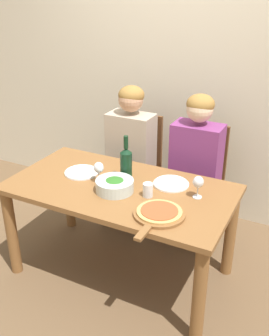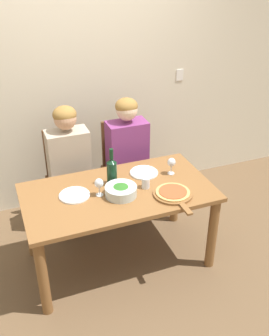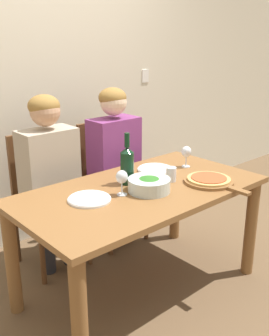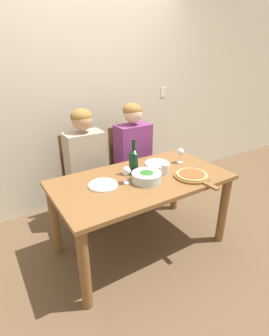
{
  "view_description": "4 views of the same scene",
  "coord_description": "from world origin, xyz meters",
  "px_view_note": "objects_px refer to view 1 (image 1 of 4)",
  "views": [
    {
      "loc": [
        1.16,
        -2.06,
        1.98
      ],
      "look_at": [
        0.07,
        0.08,
        0.84
      ],
      "focal_mm": 42.0,
      "sensor_mm": 36.0,
      "label": 1
    },
    {
      "loc": [
        -0.84,
        -2.54,
        2.44
      ],
      "look_at": [
        0.14,
        0.01,
        0.9
      ],
      "focal_mm": 42.0,
      "sensor_mm": 36.0,
      "label": 2
    },
    {
      "loc": [
        -1.51,
        -1.64,
        1.59
      ],
      "look_at": [
        0.04,
        0.11,
        0.82
      ],
      "focal_mm": 42.0,
      "sensor_mm": 36.0,
      "label": 3
    },
    {
      "loc": [
        -1.15,
        -1.7,
        1.72
      ],
      "look_at": [
        -0.07,
        0.0,
        0.84
      ],
      "focal_mm": 28.0,
      "sensor_mm": 36.0,
      "label": 4
    }
  ],
  "objects_px": {
    "wine_bottle": "(126,163)",
    "broccoli_bowl": "(114,185)",
    "wine_glass_right": "(198,183)",
    "water_tumbler": "(148,190)",
    "pizza_on_board": "(159,213)",
    "dinner_plate_right": "(171,183)",
    "wine_glass_left": "(99,169)",
    "dinner_plate_left": "(81,172)",
    "chair_right": "(198,178)",
    "person_man": "(196,157)",
    "person_woman": "(130,145)",
    "chair_left": "(136,165)"
  },
  "relations": [
    {
      "from": "pizza_on_board",
      "to": "chair_left",
      "type": "bearing_deg",
      "value": 123.39
    },
    {
      "from": "dinner_plate_right",
      "to": "wine_glass_left",
      "type": "relative_size",
      "value": 1.63
    },
    {
      "from": "chair_right",
      "to": "wine_bottle",
      "type": "xyz_separation_m",
      "value": [
        -0.33,
        -0.64,
        0.33
      ]
    },
    {
      "from": "water_tumbler",
      "to": "person_man",
      "type": "bearing_deg",
      "value": 82.17
    },
    {
      "from": "wine_bottle",
      "to": "water_tumbler",
      "type": "bearing_deg",
      "value": -32.24
    },
    {
      "from": "wine_bottle",
      "to": "dinner_plate_left",
      "type": "relative_size",
      "value": 1.33
    },
    {
      "from": "person_man",
      "to": "dinner_plate_left",
      "type": "xyz_separation_m",
      "value": [
        -0.67,
        -0.59,
        -0.02
      ]
    },
    {
      "from": "wine_glass_left",
      "to": "water_tumbler",
      "type": "height_order",
      "value": "wine_glass_left"
    },
    {
      "from": "person_man",
      "to": "broccoli_bowl",
      "type": "relative_size",
      "value": 4.9
    },
    {
      "from": "chair_left",
      "to": "person_man",
      "type": "bearing_deg",
      "value": -11.12
    },
    {
      "from": "wine_bottle",
      "to": "dinner_plate_left",
      "type": "xyz_separation_m",
      "value": [
        -0.34,
        -0.06,
        -0.12
      ]
    },
    {
      "from": "pizza_on_board",
      "to": "water_tumbler",
      "type": "bearing_deg",
      "value": 130.66
    },
    {
      "from": "wine_glass_right",
      "to": "dinner_plate_right",
      "type": "bearing_deg",
      "value": 157.78
    },
    {
      "from": "wine_bottle",
      "to": "water_tumbler",
      "type": "distance_m",
      "value": 0.29
    },
    {
      "from": "pizza_on_board",
      "to": "dinner_plate_left",
      "type": "bearing_deg",
      "value": 159.6
    },
    {
      "from": "chair_right",
      "to": "person_woman",
      "type": "height_order",
      "value": "person_woman"
    },
    {
      "from": "person_man",
      "to": "dinner_plate_left",
      "type": "bearing_deg",
      "value": -138.71
    },
    {
      "from": "wine_glass_right",
      "to": "wine_bottle",
      "type": "bearing_deg",
      "value": 177.73
    },
    {
      "from": "person_woman",
      "to": "chair_left",
      "type": "bearing_deg",
      "value": 90.0
    },
    {
      "from": "pizza_on_board",
      "to": "wine_glass_right",
      "type": "relative_size",
      "value": 3.0
    },
    {
      "from": "dinner_plate_right",
      "to": "wine_glass_left",
      "type": "bearing_deg",
      "value": -157.35
    },
    {
      "from": "wine_bottle",
      "to": "pizza_on_board",
      "type": "relative_size",
      "value": 0.72
    },
    {
      "from": "pizza_on_board",
      "to": "water_tumbler",
      "type": "distance_m",
      "value": 0.25
    },
    {
      "from": "wine_bottle",
      "to": "broccoli_bowl",
      "type": "bearing_deg",
      "value": -87.55
    },
    {
      "from": "chair_right",
      "to": "chair_left",
      "type": "bearing_deg",
      "value": 180.0
    },
    {
      "from": "person_man",
      "to": "wine_glass_right",
      "type": "height_order",
      "value": "person_man"
    },
    {
      "from": "dinner_plate_left",
      "to": "broccoli_bowl",
      "type": "bearing_deg",
      "value": -19.52
    },
    {
      "from": "dinner_plate_left",
      "to": "wine_glass_left",
      "type": "distance_m",
      "value": 0.22
    },
    {
      "from": "chair_left",
      "to": "person_woman",
      "type": "bearing_deg",
      "value": -90.0
    },
    {
      "from": "wine_bottle",
      "to": "wine_glass_right",
      "type": "bearing_deg",
      "value": -2.27
    },
    {
      "from": "chair_right",
      "to": "person_man",
      "type": "distance_m",
      "value": 0.26
    },
    {
      "from": "wine_bottle",
      "to": "broccoli_bowl",
      "type": "relative_size",
      "value": 1.28
    },
    {
      "from": "chair_left",
      "to": "person_woman",
      "type": "distance_m",
      "value": 0.26
    },
    {
      "from": "pizza_on_board",
      "to": "person_woman",
      "type": "bearing_deg",
      "value": 126.71
    },
    {
      "from": "wine_bottle",
      "to": "wine_glass_right",
      "type": "relative_size",
      "value": 2.15
    },
    {
      "from": "broccoli_bowl",
      "to": "pizza_on_board",
      "type": "relative_size",
      "value": 0.56
    },
    {
      "from": "wine_glass_right",
      "to": "water_tumbler",
      "type": "distance_m",
      "value": 0.32
    },
    {
      "from": "broccoli_bowl",
      "to": "person_man",
      "type": "bearing_deg",
      "value": 65.45
    },
    {
      "from": "chair_left",
      "to": "water_tumbler",
      "type": "xyz_separation_m",
      "value": [
        0.48,
        -0.79,
        0.25
      ]
    },
    {
      "from": "water_tumbler",
      "to": "chair_right",
      "type": "bearing_deg",
      "value": 83.28
    },
    {
      "from": "wine_glass_left",
      "to": "chair_right",
      "type": "bearing_deg",
      "value": 57.8
    },
    {
      "from": "broccoli_bowl",
      "to": "dinner_plate_right",
      "type": "xyz_separation_m",
      "value": [
        0.3,
        0.25,
        -0.03
      ]
    },
    {
      "from": "dinner_plate_right",
      "to": "person_man",
      "type": "bearing_deg",
      "value": 87.63
    },
    {
      "from": "wine_glass_right",
      "to": "water_tumbler",
      "type": "relative_size",
      "value": 1.65
    },
    {
      "from": "dinner_plate_right",
      "to": "wine_glass_right",
      "type": "distance_m",
      "value": 0.25
    },
    {
      "from": "water_tumbler",
      "to": "pizza_on_board",
      "type": "bearing_deg",
      "value": -49.34
    },
    {
      "from": "wine_glass_right",
      "to": "broccoli_bowl",
      "type": "bearing_deg",
      "value": -162.58
    },
    {
      "from": "dinner_plate_left",
      "to": "pizza_on_board",
      "type": "distance_m",
      "value": 0.78
    },
    {
      "from": "wine_bottle",
      "to": "pizza_on_board",
      "type": "distance_m",
      "value": 0.53
    },
    {
      "from": "person_woman",
      "to": "wine_glass_left",
      "type": "xyz_separation_m",
      "value": [
        0.1,
        -0.65,
        0.07
      ]
    }
  ]
}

